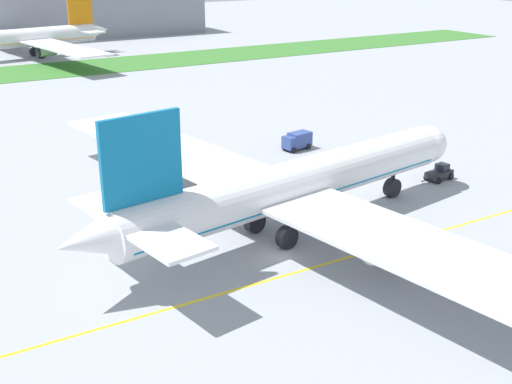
{
  "coord_description": "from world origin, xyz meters",
  "views": [
    {
      "loc": [
        -32.57,
        -50.26,
        29.46
      ],
      "look_at": [
        2.73,
        9.21,
        3.5
      ],
      "focal_mm": 45.79,
      "sensor_mm": 36.0,
      "label": 1
    }
  ],
  "objects": [
    {
      "name": "pushback_tug",
      "position": [
        31.28,
        8.7,
        0.98
      ],
      "size": [
        5.84,
        2.85,
        2.15
      ],
      "color": "#26262B",
      "rests_on": "ground"
    },
    {
      "name": "terminal_building",
      "position": [
        23.21,
        181.41,
        9.0
      ],
      "size": [
        108.11,
        20.0,
        18.0
      ],
      "primitive_type": "cube",
      "color": "gray",
      "rests_on": "ground"
    },
    {
      "name": "service_truck_baggage_loader",
      "position": [
        22.61,
        30.22,
        1.47
      ],
      "size": [
        4.94,
        3.1,
        2.66
      ],
      "color": "#33478C",
      "rests_on": "ground"
    },
    {
      "name": "ground_crew_wingwalker_port",
      "position": [
        9.02,
        -15.57,
        1.04
      ],
      "size": [
        0.33,
        0.59,
        1.71
      ],
      "color": "black",
      "rests_on": "ground"
    },
    {
      "name": "ground_plane",
      "position": [
        0.0,
        0.0,
        0.0
      ],
      "size": [
        600.0,
        600.0,
        0.0
      ],
      "primitive_type": "plane",
      "color": "#9399A0",
      "rests_on": "ground"
    },
    {
      "name": "grass_median_strip",
      "position": [
        0.0,
        120.13,
        0.05
      ],
      "size": [
        320.0,
        24.0,
        0.1
      ],
      "primitive_type": "cube",
      "color": "#38722D",
      "rests_on": "ground"
    },
    {
      "name": "parked_airliner_far_centre",
      "position": [
        7.37,
        143.19,
        5.6
      ],
      "size": [
        50.31,
        80.47,
        16.51
      ],
      "color": "white",
      "rests_on": "ground"
    },
    {
      "name": "airliner_foreground",
      "position": [
        4.07,
        4.37,
        5.48
      ],
      "size": [
        52.57,
        84.87,
        16.15
      ],
      "color": "white",
      "rests_on": "ground"
    },
    {
      "name": "apron_taxi_line",
      "position": [
        0.0,
        -3.8,
        0.0
      ],
      "size": [
        280.0,
        0.36,
        0.01
      ],
      "primitive_type": "cube",
      "color": "yellow",
      "rests_on": "ground"
    }
  ]
}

